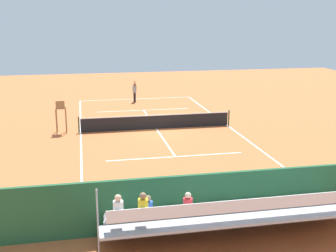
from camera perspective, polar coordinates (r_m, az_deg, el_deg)
The scene contains 12 objects.
ground_plane at distance 29.19m, azimuth -1.54°, elevation -0.38°, with size 60.00×60.00×0.00m, color #BC6033.
court_line_markings at distance 29.23m, azimuth -1.55°, elevation -0.35°, with size 10.10×22.20×0.01m.
tennis_net at distance 29.07m, azimuth -1.55°, elevation 0.58°, with size 10.30×0.10×1.07m.
backdrop_wall at distance 15.97m, azimuth 7.16°, elevation -9.44°, with size 18.00×0.16×2.00m, color #235633.
bleacher_stand at distance 14.76m, azimuth 8.34°, elevation -11.81°, with size 9.06×2.40×2.48m.
umpire_chair at distance 28.76m, azimuth -13.91°, elevation 1.67°, with size 0.67×0.67×2.14m.
courtside_bench at distance 18.06m, azimuth 16.89°, elevation -8.61°, with size 1.80×0.40×0.93m.
equipment_bag at distance 17.40m, azimuth 11.94°, elevation -10.55°, with size 0.90×0.36×0.36m, color black.
tennis_player at distance 38.29m, azimuth -4.42°, elevation 4.68°, with size 0.43×0.55×1.93m.
tennis_racket at distance 38.21m, azimuth -5.07°, elevation 3.11°, with size 0.37×0.59×0.03m.
tennis_ball_near at distance 36.17m, azimuth -4.36°, elevation 2.52°, with size 0.07×0.07×0.07m, color #CCDB33.
tennis_ball_far at distance 34.93m, azimuth -2.38°, elevation 2.13°, with size 0.07×0.07×0.07m, color #CCDB33.
Camera 1 is at (4.77, 27.83, 7.41)m, focal length 46.36 mm.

